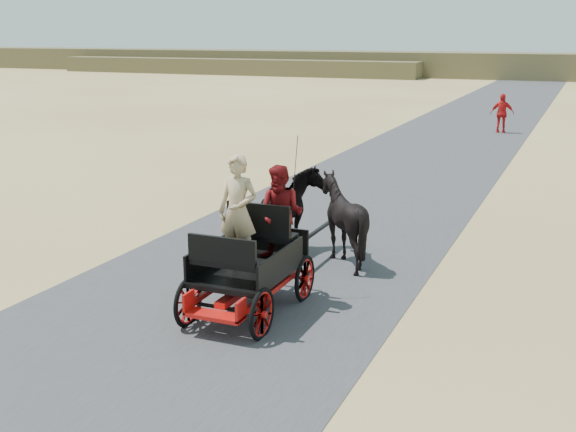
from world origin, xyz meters
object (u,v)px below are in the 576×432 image
at_px(carriage, 249,290).
at_px(horse_right, 343,220).
at_px(horse_left, 290,214).
at_px(pedestrian, 502,113).

xyz_separation_m(carriage, horse_right, (0.55, 3.00, 0.49)).
relative_size(carriage, horse_right, 1.41).
bearing_deg(horse_left, horse_right, -180.00).
relative_size(carriage, horse_left, 1.20).
xyz_separation_m(horse_right, pedestrian, (0.54, 20.32, 0.01)).
height_order(carriage, horse_left, horse_left).
distance_m(carriage, pedestrian, 23.35).
bearing_deg(pedestrian, carriage, 83.05).
relative_size(horse_left, pedestrian, 1.16).
bearing_deg(pedestrian, horse_right, 84.20).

